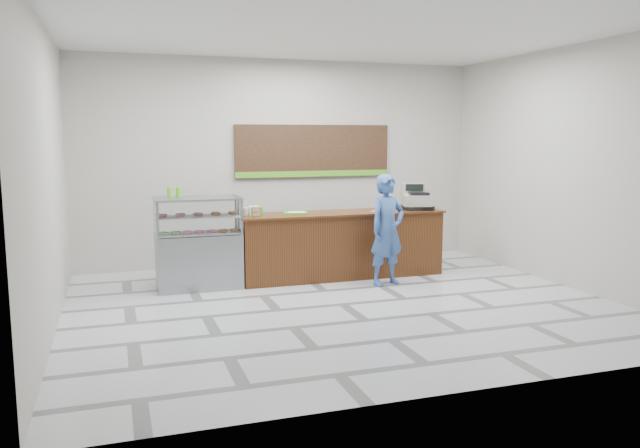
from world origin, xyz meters
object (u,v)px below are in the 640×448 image
object	(u,v)px
sales_counter	(341,244)
serving_tray	(296,213)
display_case	(198,242)
cash_register	(416,200)
customer	(387,230)

from	to	relation	value
sales_counter	serving_tray	size ratio (longest dim) A/B	8.36
display_case	cash_register	xyz separation A→B (m)	(3.49, -0.04, 0.51)
sales_counter	customer	distance (m)	0.89
customer	serving_tray	bearing A→B (deg)	132.71
serving_tray	customer	size ratio (longest dim) A/B	0.24
sales_counter	display_case	size ratio (longest dim) A/B	2.45
display_case	cash_register	size ratio (longest dim) A/B	2.34
cash_register	serving_tray	size ratio (longest dim) A/B	1.46
serving_tray	customer	distance (m)	1.43
serving_tray	customer	xyz separation A→B (m)	(1.20, -0.75, -0.22)
display_case	customer	size ratio (longest dim) A/B	0.81
sales_counter	serving_tray	bearing A→B (deg)	174.87
cash_register	serving_tray	xyz separation A→B (m)	(-1.99, 0.11, -0.15)
sales_counter	serving_tray	world-z (taller)	serving_tray
display_case	serving_tray	world-z (taller)	display_case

